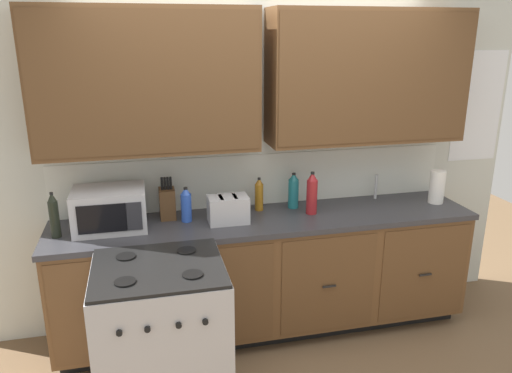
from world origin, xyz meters
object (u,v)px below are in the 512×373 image
(knife_block, at_px, (167,203))
(bottle_teal, at_px, (293,191))
(bottle_amber, at_px, (259,194))
(stove_range, at_px, (163,337))
(bottle_blue, at_px, (186,205))
(paper_towel_roll, at_px, (437,187))
(bottle_dark, at_px, (54,216))
(microwave, at_px, (110,209))
(bottle_red, at_px, (312,193))
(toaster, at_px, (228,209))

(knife_block, distance_m, bottle_teal, 0.95)
(bottle_amber, bearing_deg, bottle_teal, -1.55)
(stove_range, height_order, bottle_teal, bottle_teal)
(knife_block, bearing_deg, bottle_blue, -36.49)
(paper_towel_roll, bearing_deg, bottle_dark, -179.20)
(microwave, bearing_deg, bottle_dark, -167.64)
(microwave, bearing_deg, stove_range, -67.21)
(knife_block, relative_size, bottle_teal, 1.12)
(stove_range, bearing_deg, bottle_teal, 36.70)
(bottle_teal, distance_m, bottle_amber, 0.27)
(microwave, height_order, bottle_dark, bottle_dark)
(bottle_red, bearing_deg, bottle_blue, 176.54)
(bottle_dark, relative_size, bottle_blue, 1.22)
(bottle_teal, bearing_deg, knife_block, -179.68)
(paper_towel_roll, relative_size, bottle_amber, 1.02)
(microwave, bearing_deg, bottle_blue, 1.65)
(microwave, xyz_separation_m, bottle_blue, (0.52, 0.01, -0.02))
(toaster, bearing_deg, knife_block, 156.22)
(bottle_teal, bearing_deg, toaster, -160.91)
(bottle_teal, distance_m, bottle_blue, 0.83)
(stove_range, distance_m, microwave, 0.95)
(stove_range, bearing_deg, microwave, 112.79)
(bottle_amber, bearing_deg, bottle_red, -24.09)
(microwave, distance_m, knife_block, 0.41)
(bottle_red, bearing_deg, bottle_teal, 121.10)
(bottle_dark, relative_size, bottle_red, 0.97)
(toaster, bearing_deg, paper_towel_roll, 1.26)
(paper_towel_roll, height_order, bottle_red, bottle_red)
(microwave, relative_size, bottle_amber, 1.89)
(paper_towel_roll, relative_size, bottle_blue, 1.03)
(paper_towel_roll, distance_m, bottle_dark, 2.81)
(stove_range, bearing_deg, paper_towel_roll, 16.27)
(paper_towel_roll, distance_m, bottle_blue, 1.95)
(microwave, height_order, toaster, microwave)
(toaster, bearing_deg, bottle_amber, 35.56)
(stove_range, distance_m, bottle_blue, 0.93)
(bottle_teal, bearing_deg, bottle_blue, -173.18)
(knife_block, xyz_separation_m, bottle_red, (1.04, -0.15, 0.04))
(bottle_dark, distance_m, bottle_amber, 1.43)
(bottle_dark, distance_m, bottle_red, 1.78)
(bottle_dark, bearing_deg, paper_towel_roll, 0.80)
(stove_range, relative_size, bottle_dark, 3.08)
(paper_towel_roll, bearing_deg, microwave, 179.16)
(paper_towel_roll, height_order, bottle_dark, bottle_dark)
(bottle_red, xyz_separation_m, bottle_amber, (-0.36, 0.16, -0.03))
(bottle_teal, height_order, bottle_blue, bottle_teal)
(toaster, distance_m, bottle_red, 0.63)
(bottle_red, relative_size, bottle_amber, 1.25)
(knife_block, xyz_separation_m, bottle_amber, (0.68, 0.01, 0.01))
(bottle_dark, bearing_deg, knife_block, 14.00)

